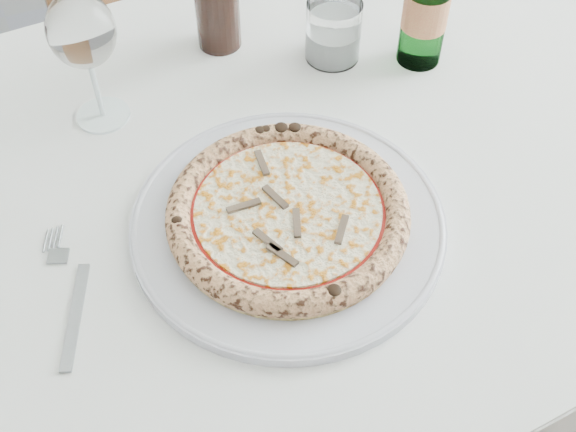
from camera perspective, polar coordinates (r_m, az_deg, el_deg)
name	(u,v)px	position (r m, az deg, el deg)	size (l,w,h in m)	color
floor	(310,341)	(1.64, 1.74, -9.84)	(5.00, 6.00, 0.02)	#51515F
dining_table	(258,215)	(0.96, -2.37, 0.07)	(1.49, 0.94, 0.76)	brown
plate	(288,222)	(0.83, 0.00, -0.49)	(0.36, 0.36, 0.02)	silver
pizza	(288,212)	(0.82, 0.00, 0.28)	(0.28, 0.28, 0.03)	#EFCD75
fork	(69,295)	(0.81, -16.89, -6.02)	(0.06, 0.18, 0.00)	gray
wine_glass	(82,34)	(0.92, -15.98, 13.69)	(0.08, 0.08, 0.18)	white
tumbler	(333,35)	(1.04, 3.59, 14.12)	(0.08, 0.08, 0.09)	white
beer_bottle	(428,0)	(1.02, 10.97, 16.40)	(0.06, 0.06, 0.24)	#3B8142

